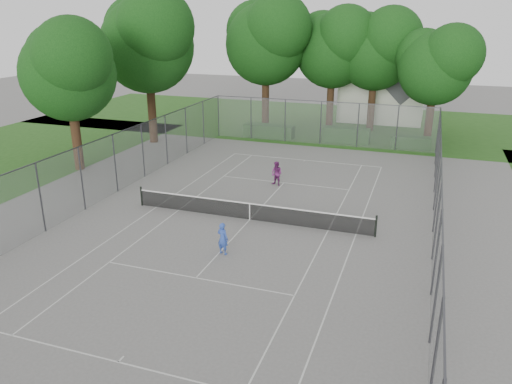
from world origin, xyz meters
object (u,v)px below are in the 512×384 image
(woman_player, at_px, (277,174))
(girl_player, at_px, (223,238))
(tennis_net, at_px, (250,211))
(house, at_px, (384,79))

(woman_player, bearing_deg, girl_player, -68.18)
(girl_player, bearing_deg, tennis_net, -72.83)
(house, xyz_separation_m, woman_player, (-3.95, -23.26, -3.23))
(tennis_net, height_order, house, house)
(house, height_order, girl_player, house)
(woman_player, bearing_deg, tennis_net, -68.09)
(tennis_net, distance_m, girl_player, 4.04)
(tennis_net, bearing_deg, house, 82.84)
(tennis_net, distance_m, woman_player, 5.80)
(house, distance_m, woman_player, 23.81)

